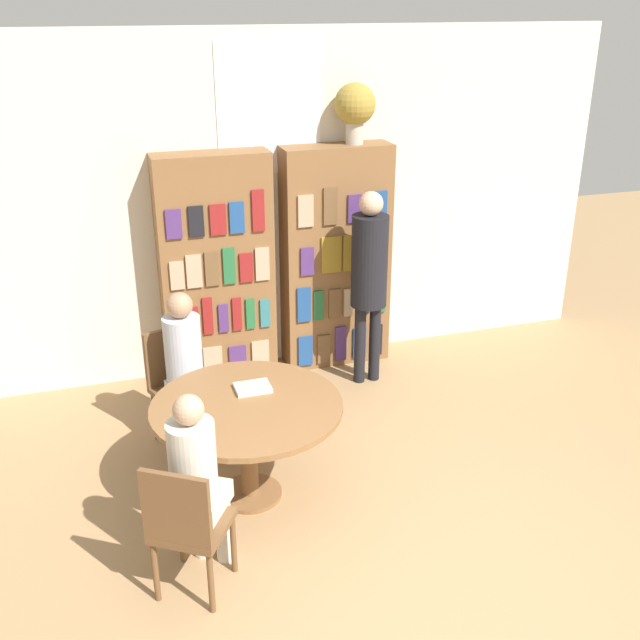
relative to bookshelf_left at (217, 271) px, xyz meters
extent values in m
plane|color=#9E7A51|center=(0.55, -3.27, -1.01)|extent=(16.00, 16.00, 0.00)
cube|color=beige|center=(0.55, 0.19, 0.49)|extent=(6.40, 0.06, 3.00)
cube|color=white|center=(0.55, 0.16, 1.34)|extent=(0.90, 0.01, 1.10)
cube|color=brown|center=(0.00, 0.00, 0.00)|extent=(0.98, 0.32, 2.04)
cube|color=#2D707A|center=(-0.34, -0.17, -0.81)|extent=(0.18, 0.02, 0.29)
cube|color=tan|center=(-0.11, -0.17, -0.80)|extent=(0.17, 0.02, 0.31)
cube|color=#4C2D6B|center=(0.12, -0.17, -0.81)|extent=(0.16, 0.02, 0.29)
cube|color=tan|center=(0.33, -0.17, -0.80)|extent=(0.16, 0.02, 0.31)
cube|color=#236638|center=(-0.38, -0.17, -0.38)|extent=(0.07, 0.02, 0.26)
cube|color=maroon|center=(-0.26, -0.17, -0.38)|extent=(0.09, 0.02, 0.27)
cube|color=maroon|center=(-0.13, -0.17, -0.34)|extent=(0.09, 0.02, 0.34)
cube|color=#4C2D6B|center=(0.01, -0.17, -0.38)|extent=(0.09, 0.02, 0.26)
cube|color=maroon|center=(0.13, -0.17, -0.36)|extent=(0.08, 0.02, 0.30)
cube|color=#236638|center=(0.25, -0.17, -0.37)|extent=(0.08, 0.02, 0.28)
cube|color=#2D707A|center=(0.38, -0.17, -0.38)|extent=(0.09, 0.02, 0.26)
cube|color=tan|center=(-0.36, -0.17, 0.05)|extent=(0.12, 0.02, 0.24)
cube|color=tan|center=(-0.22, -0.17, 0.08)|extent=(0.13, 0.02, 0.29)
cube|color=brown|center=(-0.07, -0.17, 0.08)|extent=(0.12, 0.02, 0.30)
cube|color=#236638|center=(0.08, -0.17, 0.09)|extent=(0.10, 0.02, 0.32)
cube|color=maroon|center=(0.23, -0.17, 0.06)|extent=(0.11, 0.02, 0.26)
cube|color=tan|center=(0.37, -0.17, 0.08)|extent=(0.12, 0.02, 0.29)
cube|color=#4C2D6B|center=(-0.36, -0.17, 0.50)|extent=(0.13, 0.02, 0.24)
cube|color=black|center=(-0.17, -0.17, 0.50)|extent=(0.12, 0.02, 0.26)
cube|color=maroon|center=(0.01, -0.17, 0.50)|extent=(0.13, 0.02, 0.26)
cube|color=navy|center=(0.17, -0.17, 0.51)|extent=(0.12, 0.02, 0.27)
cube|color=maroon|center=(0.35, -0.17, 0.55)|extent=(0.10, 0.02, 0.35)
cube|color=brown|center=(1.10, 0.00, 0.00)|extent=(0.98, 0.32, 2.04)
cube|color=navy|center=(0.75, -0.17, -0.81)|extent=(0.13, 0.02, 0.29)
cube|color=brown|center=(0.93, -0.17, -0.81)|extent=(0.12, 0.02, 0.28)
cube|color=#4C2D6B|center=(1.09, -0.17, -0.78)|extent=(0.11, 0.02, 0.34)
cube|color=navy|center=(1.28, -0.17, -0.80)|extent=(0.13, 0.02, 0.30)
cube|color=black|center=(1.46, -0.17, -0.80)|extent=(0.11, 0.02, 0.31)
cube|color=navy|center=(0.74, -0.17, -0.35)|extent=(0.13, 0.02, 0.33)
cube|color=#236638|center=(0.88, -0.17, -0.37)|extent=(0.09, 0.02, 0.28)
cube|color=brown|center=(1.03, -0.17, -0.37)|extent=(0.11, 0.02, 0.28)
cube|color=tan|center=(1.16, -0.17, -0.38)|extent=(0.08, 0.02, 0.27)
cube|color=black|center=(1.31, -0.17, -0.36)|extent=(0.11, 0.02, 0.30)
cube|color=#236638|center=(1.47, -0.17, -0.34)|extent=(0.13, 0.02, 0.34)
cube|color=#4C2D6B|center=(0.78, -0.17, 0.06)|extent=(0.12, 0.02, 0.25)
cube|color=olive|center=(1.00, -0.17, 0.10)|extent=(0.19, 0.02, 0.33)
cube|color=olive|center=(1.20, -0.17, 0.10)|extent=(0.18, 0.02, 0.33)
cube|color=maroon|center=(1.43, -0.17, 0.06)|extent=(0.15, 0.02, 0.26)
cube|color=tan|center=(0.76, -0.17, 0.51)|extent=(0.14, 0.02, 0.28)
cube|color=brown|center=(0.99, -0.17, 0.54)|extent=(0.12, 0.02, 0.33)
cube|color=#4C2D6B|center=(1.22, -0.17, 0.50)|extent=(0.13, 0.02, 0.25)
cube|color=navy|center=(1.44, -0.17, 0.51)|extent=(0.15, 0.02, 0.26)
cylinder|color=#B7AD9E|center=(1.26, 0.00, 1.12)|extent=(0.15, 0.15, 0.19)
sphere|color=olive|center=(1.26, 0.00, 1.36)|extent=(0.36, 0.36, 0.36)
cylinder|color=brown|center=(-0.17, -1.86, -1.00)|extent=(0.44, 0.44, 0.03)
cylinder|color=brown|center=(-0.17, -1.86, -0.65)|extent=(0.12, 0.12, 0.66)
cylinder|color=brown|center=(-0.17, -1.86, -0.30)|extent=(1.28, 1.28, 0.04)
cube|color=brown|center=(-0.67, -2.61, -0.58)|extent=(0.55, 0.55, 0.04)
cube|color=brown|center=(-0.76, -2.76, -0.34)|extent=(0.35, 0.25, 0.45)
cylinder|color=brown|center=(-0.71, -2.38, -0.81)|extent=(0.04, 0.04, 0.41)
cylinder|color=brown|center=(-0.43, -2.56, -0.81)|extent=(0.04, 0.04, 0.41)
cylinder|color=brown|center=(-0.90, -2.66, -0.81)|extent=(0.04, 0.04, 0.41)
cylinder|color=brown|center=(-0.62, -2.85, -0.81)|extent=(0.04, 0.04, 0.41)
cube|color=brown|center=(-0.49, -1.02, -0.58)|extent=(0.52, 0.52, 0.04)
cube|color=brown|center=(-0.55, -0.85, -0.34)|extent=(0.39, 0.17, 0.45)
cylinder|color=brown|center=(-0.27, -1.12, -0.81)|extent=(0.04, 0.04, 0.41)
cylinder|color=brown|center=(-0.59, -1.24, -0.81)|extent=(0.04, 0.04, 0.41)
cylinder|color=brown|center=(-0.39, -0.80, -0.81)|extent=(0.04, 0.04, 0.41)
cylinder|color=brown|center=(-0.70, -0.92, -0.81)|extent=(0.04, 0.04, 0.41)
cube|color=#B2B7C6|center=(-0.44, -1.15, -0.50)|extent=(0.37, 0.40, 0.12)
cylinder|color=#B2B7C6|center=(-0.46, -1.07, -0.19)|extent=(0.28, 0.28, 0.50)
sphere|color=#A37A5B|center=(-0.46, -1.07, 0.15)|extent=(0.19, 0.19, 0.19)
cylinder|color=#B2B7C6|center=(-0.33, -1.23, -0.79)|extent=(0.10, 0.10, 0.45)
cylinder|color=#B2B7C6|center=(-0.47, -1.28, -0.79)|extent=(0.10, 0.10, 0.45)
cube|color=beige|center=(-0.59, -2.50, -0.50)|extent=(0.40, 0.42, 0.12)
cylinder|color=beige|center=(-0.63, -2.56, -0.19)|extent=(0.27, 0.27, 0.50)
sphere|color=tan|center=(-0.63, -2.56, 0.14)|extent=(0.17, 0.17, 0.17)
cylinder|color=beige|center=(-0.59, -2.36, -0.79)|extent=(0.10, 0.10, 0.45)
cylinder|color=beige|center=(-0.46, -2.44, -0.79)|extent=(0.10, 0.10, 0.45)
cylinder|color=black|center=(1.15, -0.51, -0.65)|extent=(0.10, 0.10, 0.74)
cylinder|color=black|center=(1.30, -0.51, -0.65)|extent=(0.10, 0.10, 0.74)
cylinder|color=black|center=(1.23, -0.51, 0.12)|extent=(0.31, 0.31, 0.80)
sphere|color=tan|center=(1.23, -0.51, 0.63)|extent=(0.20, 0.20, 0.20)
cylinder|color=black|center=(1.32, -0.23, 0.32)|extent=(0.07, 0.30, 0.07)
cube|color=silver|center=(-0.08, -1.68, -0.27)|extent=(0.24, 0.18, 0.03)
camera|label=1|loc=(-1.04, -6.12, 2.19)|focal=42.00mm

